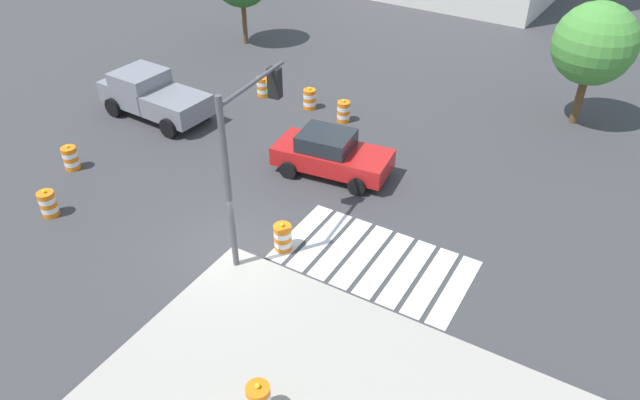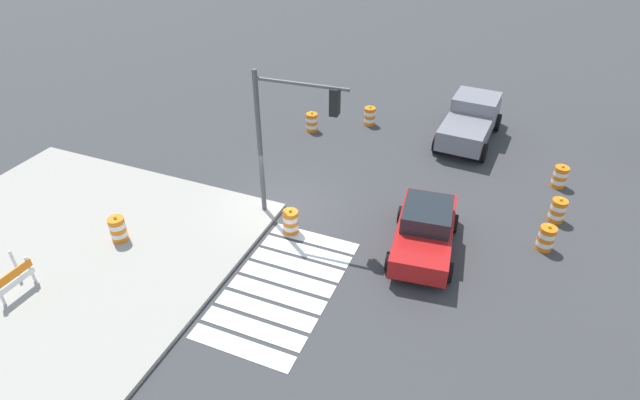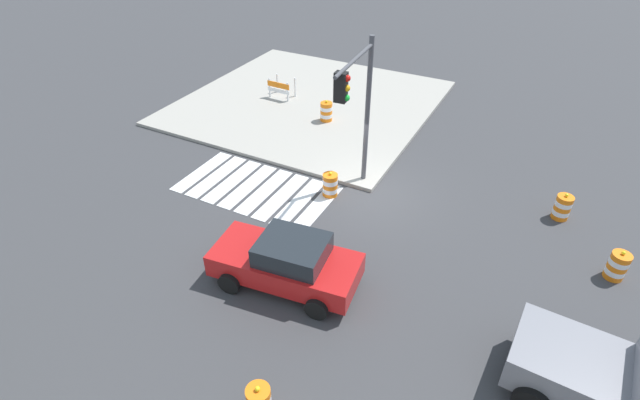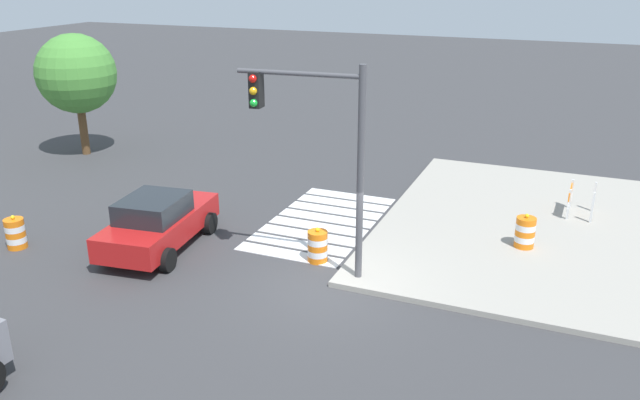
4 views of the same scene
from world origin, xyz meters
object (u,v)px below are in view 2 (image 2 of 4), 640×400
object	(u,v)px
traffic_barrel_crosswalk_end	(546,238)
construction_barricade	(11,277)
sports_car	(425,229)
traffic_barrel_near_corner	(558,210)
traffic_barrel_median_far	(560,177)
pickup_truck	(472,119)
traffic_light_pole	(289,123)
traffic_barrel_median_near	(370,116)
traffic_barrel_far_curb	(312,122)
traffic_barrel_lane_center	(291,222)
traffic_barrel_on_sidewalk	(118,229)

from	to	relation	value
traffic_barrel_crosswalk_end	construction_barricade	size ratio (longest dim) A/B	0.78
sports_car	traffic_barrel_near_corner	distance (m)	5.47
traffic_barrel_crosswalk_end	traffic_barrel_median_far	bearing A→B (deg)	175.92
pickup_truck	traffic_barrel_median_far	bearing A→B (deg)	53.81
pickup_truck	traffic_barrel_crosswalk_end	distance (m)	8.38
sports_car	traffic_light_pole	distance (m)	5.83
traffic_barrel_crosswalk_end	traffic_barrel_median_near	size ratio (longest dim) A/B	1.00
pickup_truck	traffic_light_pole	size ratio (longest dim) A/B	0.96
traffic_barrel_far_curb	traffic_barrel_crosswalk_end	bearing A→B (deg)	64.58
traffic_barrel_far_curb	construction_barricade	xyz separation A→B (m)	(13.91, -3.96, 0.27)
sports_car	traffic_barrel_lane_center	bearing A→B (deg)	-78.62
traffic_barrel_on_sidewalk	construction_barricade	bearing A→B (deg)	-20.34
traffic_barrel_lane_center	traffic_light_pole	xyz separation A→B (m)	(-0.82, -0.32, 3.46)
traffic_barrel_crosswalk_end	traffic_barrel_far_curb	distance (m)	12.20
traffic_barrel_median_near	traffic_barrel_median_far	world-z (taller)	same
sports_car	traffic_barrel_far_curb	distance (m)	9.89
traffic_barrel_on_sidewalk	traffic_light_pole	bearing A→B (deg)	126.65
pickup_truck	traffic_barrel_near_corner	size ratio (longest dim) A/B	5.15
traffic_barrel_far_curb	traffic_barrel_near_corner	bearing A→B (deg)	73.61
traffic_barrel_median_near	construction_barricade	distance (m)	16.90
traffic_barrel_crosswalk_end	traffic_barrel_lane_center	size ratio (longest dim) A/B	1.00
traffic_barrel_on_sidewalk	traffic_barrel_median_far	bearing A→B (deg)	124.98
traffic_barrel_crosswalk_end	traffic_light_pole	xyz separation A→B (m)	(1.70, -8.82, 3.46)
traffic_light_pole	traffic_barrel_median_near	bearing A→B (deg)	178.73
traffic_light_pole	traffic_barrel_median_far	bearing A→B (deg)	124.05
pickup_truck	traffic_barrel_far_curb	distance (m)	7.60
traffic_barrel_median_near	traffic_barrel_on_sidewalk	world-z (taller)	traffic_barrel_on_sidewalk
traffic_barrel_far_curb	construction_barricade	world-z (taller)	construction_barricade
traffic_barrel_median_far	traffic_barrel_median_near	bearing A→B (deg)	-105.67
pickup_truck	traffic_barrel_median_far	world-z (taller)	pickup_truck
traffic_barrel_near_corner	traffic_barrel_on_sidewalk	xyz separation A→B (m)	(7.29, -14.07, 0.15)
traffic_barrel_median_far	traffic_light_pole	world-z (taller)	traffic_light_pole
pickup_truck	traffic_barrel_far_curb	size ratio (longest dim) A/B	5.15
traffic_barrel_near_corner	pickup_truck	bearing A→B (deg)	-143.71
traffic_barrel_crosswalk_end	construction_barricade	xyz separation A→B (m)	(8.67, -14.98, 0.27)
sports_car	traffic_barrel_crosswalk_end	bearing A→B (deg)	112.30
traffic_barrel_near_corner	construction_barricade	world-z (taller)	construction_barricade
traffic_barrel_median_far	traffic_barrel_far_curb	size ratio (longest dim) A/B	1.00
traffic_barrel_near_corner	traffic_barrel_lane_center	world-z (taller)	same
traffic_light_pole	pickup_truck	bearing A→B (deg)	151.15
sports_car	construction_barricade	xyz separation A→B (m)	(7.08, -11.10, -0.09)
pickup_truck	traffic_barrel_far_curb	world-z (taller)	pickup_truck
traffic_barrel_near_corner	traffic_barrel_median_near	bearing A→B (deg)	-119.60
traffic_barrel_median_far	traffic_light_pole	xyz separation A→B (m)	(6.17, -9.14, 3.46)
pickup_truck	traffic_barrel_median_near	distance (m)	4.91
traffic_barrel_median_far	traffic_barrel_lane_center	size ratio (longest dim) A/B	1.00
pickup_truck	construction_barricade	world-z (taller)	pickup_truck
traffic_barrel_far_curb	traffic_barrel_lane_center	bearing A→B (deg)	17.99
traffic_barrel_far_curb	traffic_barrel_on_sidewalk	bearing A→B (deg)	-14.48
pickup_truck	traffic_barrel_median_near	world-z (taller)	pickup_truck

